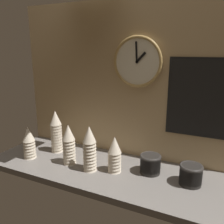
# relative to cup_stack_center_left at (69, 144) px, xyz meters

# --- Properties ---
(ground_plane) EXTENTS (1.60, 0.56, 0.04)m
(ground_plane) POSITION_rel_cup_stack_center_left_xyz_m (0.25, 0.06, -0.15)
(ground_plane) COLOR slate
(wall_tiled_back) EXTENTS (1.60, 0.03, 1.05)m
(wall_tiled_back) POSITION_rel_cup_stack_center_left_xyz_m (0.25, 0.32, 0.39)
(wall_tiled_back) COLOR tan
(wall_tiled_back) RESTS_ON ground_plane
(cup_stack_center_left) EXTENTS (0.08, 0.08, 0.27)m
(cup_stack_center_left) POSITION_rel_cup_stack_center_left_xyz_m (0.00, 0.00, 0.00)
(cup_stack_center_left) COLOR beige
(cup_stack_center_left) RESTS_ON ground_plane
(cup_stack_center) EXTENTS (0.08, 0.08, 0.29)m
(cup_stack_center) POSITION_rel_cup_stack_center_left_xyz_m (0.17, -0.02, 0.01)
(cup_stack_center) COLOR beige
(cup_stack_center) RESTS_ON ground_plane
(cup_stack_left) EXTENTS (0.08, 0.08, 0.31)m
(cup_stack_left) POSITION_rel_cup_stack_center_left_xyz_m (-0.20, 0.12, 0.02)
(cup_stack_left) COLOR beige
(cup_stack_left) RESTS_ON ground_plane
(cup_stack_center_right) EXTENTS (0.08, 0.08, 0.23)m
(cup_stack_center_right) POSITION_rel_cup_stack_center_left_xyz_m (0.31, 0.03, -0.02)
(cup_stack_center_right) COLOR beige
(cup_stack_center_right) RESTS_ON ground_plane
(cup_stack_far_left) EXTENTS (0.08, 0.08, 0.23)m
(cup_stack_far_left) POSITION_rel_cup_stack_center_left_xyz_m (-0.30, -0.05, -0.02)
(cup_stack_far_left) COLOR beige
(cup_stack_far_left) RESTS_ON ground_plane
(bowl_stack_right) EXTENTS (0.13, 0.13, 0.12)m
(bowl_stack_right) POSITION_rel_cup_stack_center_left_xyz_m (0.52, 0.11, -0.07)
(bowl_stack_right) COLOR black
(bowl_stack_right) RESTS_ON ground_plane
(bowl_stack_far_right) EXTENTS (0.13, 0.13, 0.12)m
(bowl_stack_far_right) POSITION_rel_cup_stack_center_left_xyz_m (0.76, 0.08, -0.07)
(bowl_stack_far_right) COLOR black
(bowl_stack_far_right) RESTS_ON ground_plane
(wall_clock) EXTENTS (0.33, 0.03, 0.33)m
(wall_clock) POSITION_rel_cup_stack_center_left_xyz_m (0.35, 0.29, 0.52)
(wall_clock) COLOR beige
(menu_board) EXTENTS (0.42, 0.01, 0.48)m
(menu_board) POSITION_rel_cup_stack_center_left_xyz_m (0.77, 0.30, 0.32)
(menu_board) COLOR black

